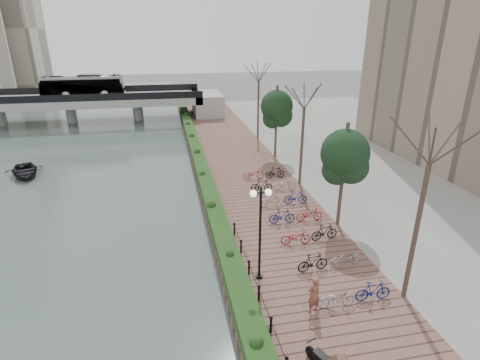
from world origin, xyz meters
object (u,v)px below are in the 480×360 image
object	(u,v)px
pedestrian	(314,295)
boat	(24,171)
motorcycle	(323,360)
lamppost	(260,214)

from	to	relation	value
pedestrian	boat	xyz separation A→B (m)	(-18.08, 21.62, -0.91)
pedestrian	motorcycle	bearing A→B (deg)	57.75
lamppost	motorcycle	size ratio (longest dim) A/B	3.38
lamppost	pedestrian	size ratio (longest dim) A/B	2.73
lamppost	boat	world-z (taller)	lamppost
pedestrian	lamppost	bearing A→B (deg)	-76.27
pedestrian	boat	bearing A→B (deg)	-67.17
lamppost	motorcycle	world-z (taller)	lamppost
motorcycle	pedestrian	distance (m)	3.06
lamppost	boat	distance (m)	25.21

